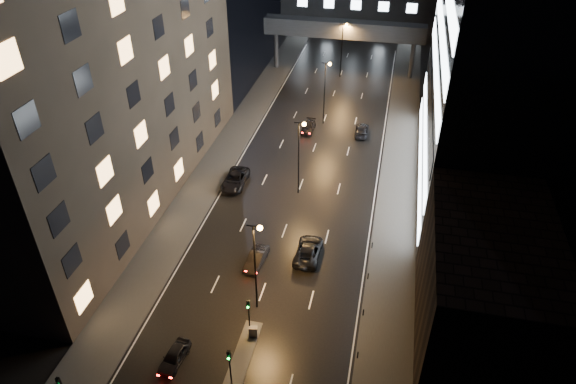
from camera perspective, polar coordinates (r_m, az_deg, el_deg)
name	(u,v)px	position (r m, az deg, el deg)	size (l,w,h in m)	color
ground	(314,147)	(76.07, 2.96, 4.96)	(160.00, 160.00, 0.00)	black
sidewalk_left	(223,155)	(74.64, -7.24, 4.15)	(5.00, 110.00, 0.15)	#383533
sidewalk_right	(399,175)	(71.05, 12.22, 1.88)	(5.00, 110.00, 0.15)	#383533
building_left	(89,36)	(61.86, -21.20, 15.87)	(15.00, 48.00, 40.00)	#2D2319
building_right_low	(483,287)	(47.61, 20.90, -9.86)	(10.00, 18.00, 12.00)	black
building_right_glass	(542,8)	(64.78, 26.43, 17.79)	(20.00, 36.00, 45.00)	black
skybridge	(344,30)	(100.24, 6.24, 17.47)	(30.00, 3.00, 10.00)	#333335
median_island	(242,357)	(47.51, -5.10, -17.75)	(1.60, 8.00, 0.15)	#383533
traffic_signal_near	(249,312)	(46.71, -4.39, -13.14)	(0.28, 0.34, 4.40)	black
traffic_signal_far	(230,363)	(43.41, -6.51, -18.36)	(0.28, 0.34, 4.40)	black
bollard_row	(361,333)	(48.91, 8.07, -15.29)	(0.12, 25.12, 0.90)	black
streetlight_near	(256,257)	(46.72, -3.53, -7.20)	(1.45, 0.50, 10.15)	black
streetlight_mid_a	(300,149)	(62.56, 1.35, 4.81)	(1.45, 0.50, 10.15)	black
streetlight_mid_b	(326,85)	(80.29, 4.23, 11.75)	(1.45, 0.50, 10.15)	black
streetlight_far	(343,43)	(98.88, 6.12, 16.11)	(1.45, 0.50, 10.15)	black
car_away_a	(174,356)	(47.62, -12.51, -17.41)	(1.58, 3.93, 1.34)	black
car_away_b	(256,259)	(55.18, -3.55, -7.39)	(1.53, 4.40, 1.45)	black
car_away_c	(235,179)	(67.48, -5.89, 1.40)	(2.71, 5.88, 1.63)	black
car_away_d	(308,127)	(80.29, 2.29, 7.20)	(1.80, 4.42, 1.28)	black
car_toward_a	(309,250)	(56.00, 2.29, -6.51)	(2.62, 5.68, 1.58)	black
car_toward_b	(362,130)	(80.13, 8.20, 6.84)	(1.97, 4.84, 1.40)	black
utility_cabinet	(253,332)	(48.34, -3.89, -15.21)	(0.74, 0.45, 1.14)	#535356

